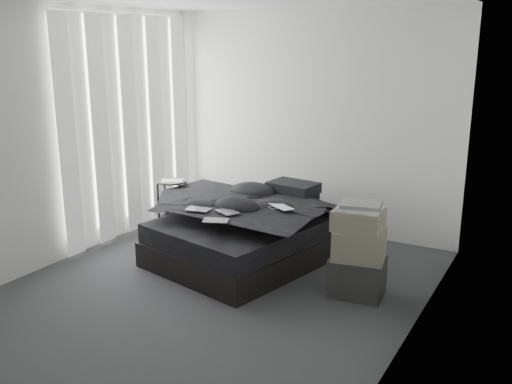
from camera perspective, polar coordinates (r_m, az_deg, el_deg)
The scene contains 24 objects.
floor at distance 5.39m, azimuth -4.24°, elevation -9.66°, with size 3.60×4.20×0.01m, color #343537.
wall_back at distance 6.81m, azimuth 5.42°, elevation 6.95°, with size 3.60×0.01×2.60m, color silver.
wall_front at distance 3.50m, azimuth -24.01°, elevation -2.01°, with size 3.60×0.01×2.60m, color silver.
wall_left at distance 6.17m, azimuth -18.62°, elevation 5.39°, with size 0.01×4.20×2.60m, color silver.
wall_right at distance 4.28m, azimuth 15.95°, elevation 1.63°, with size 0.01×4.20×2.60m, color silver.
window_left at distance 6.78m, azimuth -12.90°, elevation 7.03°, with size 0.02×2.00×2.30m, color white.
curtain_left at distance 6.75m, azimuth -12.55°, elevation 6.42°, with size 0.06×2.12×2.48m, color white.
bed at distance 6.05m, azimuth -0.69°, elevation -5.51°, with size 1.42×1.88×0.26m, color black.
mattress at distance 5.97m, azimuth -0.70°, elevation -3.46°, with size 1.37×1.82×0.20m, color black.
duvet at distance 5.88m, azimuth -1.00°, elevation -1.63°, with size 1.39×1.60×0.22m, color black.
pillow_lower at distance 6.48m, azimuth 3.37°, elevation -0.47°, with size 0.57×0.38×0.13m, color black.
pillow_upper at distance 6.40m, azimuth 3.73°, elevation 0.45°, with size 0.53×0.36×0.12m, color black.
laptop at distance 5.69m, azimuth 2.17°, elevation -0.93°, with size 0.30×0.19×0.02m, color silver.
comic_a at distance 5.69m, azimuth -5.82°, elevation -1.07°, with size 0.24×0.16×0.01m, color black.
comic_b at distance 5.59m, azimuth -2.90°, elevation -1.25°, with size 0.24×0.16×0.01m, color black.
comic_c at distance 5.32m, azimuth -4.07°, elevation -2.04°, with size 0.24×0.16×0.01m, color black.
side_stand at distance 6.84m, azimuth -8.33°, elevation -1.53°, with size 0.35×0.35×0.64m, color black.
papers at distance 6.74m, azimuth -8.38°, elevation 1.10°, with size 0.25×0.18×0.01m, color white.
floor_books at distance 6.38m, azimuth -9.39°, elevation -5.17°, with size 0.14×0.20×0.14m, color black.
box_lower at distance 5.28m, azimuth 10.05°, elevation -8.32°, with size 0.47×0.37×0.35m, color #242424.
box_mid at distance 5.16m, azimuth 10.29°, elevation -5.21°, with size 0.44×0.35×0.27m, color #696153.
box_upper at distance 5.10m, azimuth 10.21°, elevation -2.75°, with size 0.42×0.34×0.19m, color #696153.
art_book_white at distance 5.07m, azimuth 10.38°, elevation -1.57°, with size 0.36×0.29×0.04m, color silver.
art_book_snake at distance 5.04m, azimuth 10.49°, elevation -1.24°, with size 0.35×0.28×0.03m, color silver.
Camera 1 is at (2.74, -4.06, 2.25)m, focal length 40.00 mm.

